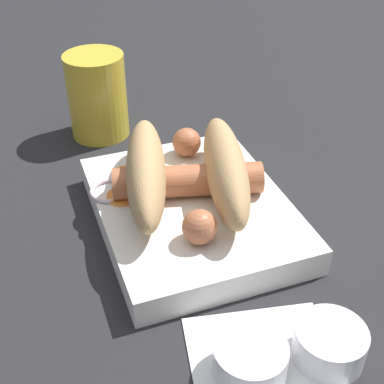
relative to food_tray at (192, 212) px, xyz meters
name	(u,v)px	position (x,y,z in m)	size (l,w,h in m)	color
ground_plane	(192,223)	(0.00, 0.00, -0.01)	(3.00, 3.00, 0.00)	#232326
food_tray	(192,212)	(0.00, 0.00, 0.00)	(0.22, 0.18, 0.03)	silver
bread_roll	(185,169)	(-0.01, 0.00, 0.04)	(0.20, 0.16, 0.06)	tan
sausage	(192,180)	(-0.01, 0.00, 0.03)	(0.17, 0.15, 0.03)	#B26642
pickled_veggies	(115,190)	(-0.04, -0.07, 0.02)	(0.07, 0.05, 0.00)	orange
napkin	(266,367)	(0.18, -0.01, -0.01)	(0.13, 0.13, 0.00)	white
condiment_cup_near	(250,362)	(0.18, -0.02, 0.00)	(0.05, 0.05, 0.03)	white
condiment_cup_far	(329,346)	(0.19, 0.04, 0.00)	(0.05, 0.05, 0.03)	white
drink_glass	(97,96)	(-0.21, -0.05, 0.04)	(0.07, 0.07, 0.10)	gold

